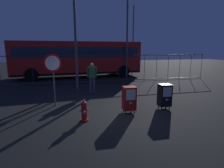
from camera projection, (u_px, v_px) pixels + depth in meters
ground_plane at (111, 113)px, 6.91m from camera, size 60.00×60.00×0.00m
fire_hydrant at (84, 111)px, 6.14m from camera, size 0.33×0.32×0.75m
newspaper_box_primary at (129, 98)px, 6.91m from camera, size 0.48×0.42×1.02m
newspaper_box_secondary at (165, 95)px, 7.36m from camera, size 0.48×0.42×1.02m
stop_sign at (53, 69)px, 7.50m from camera, size 0.71×0.31×2.23m
pedestrian at (92, 76)px, 9.88m from camera, size 0.55×0.22×1.67m
fence_barrier at (92, 69)px, 12.92m from camera, size 18.03×0.04×2.00m
bus_near at (78, 57)px, 15.49m from camera, size 10.65×3.37×3.00m
street_light_near_left at (127, 30)px, 14.66m from camera, size 0.32×0.32×6.77m
street_light_near_right at (74, 12)px, 10.19m from camera, size 0.32×0.32×7.82m
street_light_far_left at (133, 32)px, 22.64m from camera, size 0.32×0.32×7.72m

